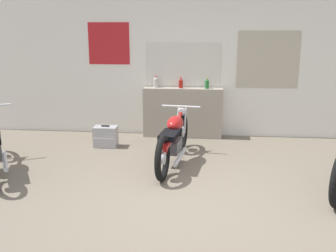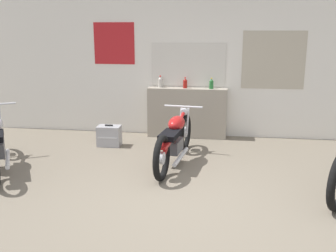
{
  "view_description": "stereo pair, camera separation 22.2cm",
  "coord_description": "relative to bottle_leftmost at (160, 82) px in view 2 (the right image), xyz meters",
  "views": [
    {
      "loc": [
        0.22,
        -4.39,
        2.04
      ],
      "look_at": [
        -0.34,
        0.94,
        0.7
      ],
      "focal_mm": 42.0,
      "sensor_mm": 36.0,
      "label": 1
    },
    {
      "loc": [
        0.44,
        -4.37,
        2.04
      ],
      "look_at": [
        -0.34,
        0.94,
        0.7
      ],
      "focal_mm": 42.0,
      "sensor_mm": 36.0,
      "label": 2
    }
  ],
  "objects": [
    {
      "name": "motorcycle_red",
      "position": [
        0.49,
        -1.63,
        -0.64
      ],
      "size": [
        0.64,
        2.08,
        0.8
      ],
      "color": "black",
      "rests_on": "ground_plane"
    },
    {
      "name": "hard_case_silver",
      "position": [
        -0.78,
        -0.86,
        -0.86
      ],
      "size": [
        0.41,
        0.29,
        0.39
      ],
      "color": "#9E9EA3",
      "rests_on": "ground_plane"
    },
    {
      "name": "ground_plane",
      "position": [
        0.79,
        -3.0,
        -1.04
      ],
      "size": [
        24.0,
        24.0,
        0.0
      ],
      "primitive_type": "plane",
      "color": "#706656"
    },
    {
      "name": "bottle_leftmost",
      "position": [
        0.0,
        0.0,
        0.0
      ],
      "size": [
        0.09,
        0.09,
        0.22
      ],
      "color": "#B7B2A8",
      "rests_on": "sill_counter"
    },
    {
      "name": "sill_counter",
      "position": [
        0.52,
        -0.05,
        -0.57
      ],
      "size": [
        1.5,
        0.28,
        0.94
      ],
      "color": "gray",
      "rests_on": "ground_plane"
    },
    {
      "name": "bottle_center",
      "position": [
        0.97,
        -0.07,
        -0.01
      ],
      "size": [
        0.08,
        0.08,
        0.2
      ],
      "color": "#23662D",
      "rests_on": "sill_counter"
    },
    {
      "name": "wall_back",
      "position": [
        0.8,
        0.13,
        0.36
      ],
      "size": [
        10.0,
        0.07,
        2.8
      ],
      "color": "silver",
      "rests_on": "ground_plane"
    },
    {
      "name": "bottle_left_center",
      "position": [
        0.48,
        -0.04,
        -0.01
      ],
      "size": [
        0.08,
        0.08,
        0.2
      ],
      "color": "maroon",
      "rests_on": "sill_counter"
    }
  ]
}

